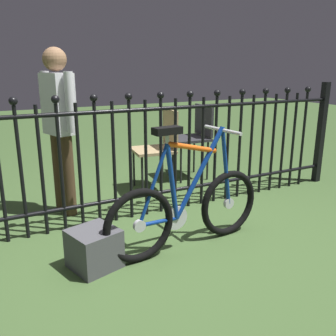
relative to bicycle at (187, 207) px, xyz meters
name	(u,v)px	position (x,y,z in m)	size (l,w,h in m)	color
ground_plane	(177,241)	(-0.02, 0.11, -0.32)	(20.00, 20.00, 0.00)	#405D2F
iron_fence	(137,153)	(-0.10, 0.72, 0.27)	(4.52, 0.07, 1.16)	black
bicycle	(187,207)	(0.00, 0.00, 0.00)	(1.34, 0.40, 0.93)	black
chair_tan	(160,142)	(0.43, 1.33, 0.21)	(0.48, 0.48, 0.88)	black
chair_charcoal	(194,133)	(1.00, 1.54, 0.23)	(0.47, 0.47, 0.88)	black
person_visitor	(59,120)	(-0.66, 1.12, 0.55)	(0.26, 0.46, 1.48)	#4C3823
display_crate	(94,249)	(-0.70, 0.04, -0.18)	(0.30, 0.30, 0.27)	#4C4C51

